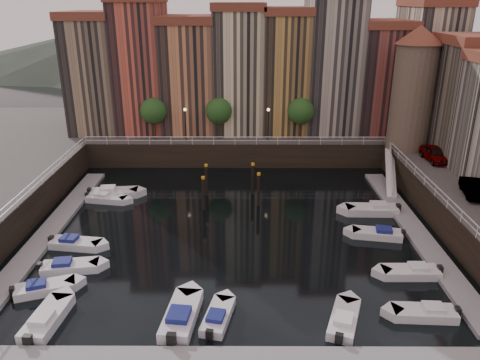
{
  "coord_description": "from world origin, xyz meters",
  "views": [
    {
      "loc": [
        0.83,
        -38.02,
        19.32
      ],
      "look_at": [
        0.65,
        4.0,
        3.06
      ],
      "focal_mm": 35.0,
      "sensor_mm": 36.0,
      "label": 1
    }
  ],
  "objects_px": {
    "boat_left_1": "(69,267)",
    "boat_left_2": "(75,243)",
    "corner_tower": "(413,87)",
    "car_b": "(473,189)",
    "mooring_pilings": "(230,186)",
    "car_a": "(435,155)",
    "boat_left_0": "(44,288)",
    "gangway": "(391,170)"
  },
  "relations": [
    {
      "from": "mooring_pilings",
      "to": "boat_left_2",
      "type": "relative_size",
      "value": 1.26
    },
    {
      "from": "boat_left_2",
      "to": "corner_tower",
      "type": "bearing_deg",
      "value": 36.64
    },
    {
      "from": "corner_tower",
      "to": "mooring_pilings",
      "type": "height_order",
      "value": "corner_tower"
    },
    {
      "from": "mooring_pilings",
      "to": "boat_left_2",
      "type": "height_order",
      "value": "mooring_pilings"
    },
    {
      "from": "mooring_pilings",
      "to": "car_b",
      "type": "distance_m",
      "value": 22.41
    },
    {
      "from": "gangway",
      "to": "car_b",
      "type": "xyz_separation_m",
      "value": [
        4.12,
        -9.83,
        1.79
      ]
    },
    {
      "from": "corner_tower",
      "to": "boat_left_0",
      "type": "relative_size",
      "value": 3.16
    },
    {
      "from": "boat_left_0",
      "to": "corner_tower",
      "type": "bearing_deg",
      "value": 16.56
    },
    {
      "from": "gangway",
      "to": "boat_left_1",
      "type": "height_order",
      "value": "gangway"
    },
    {
      "from": "boat_left_2",
      "to": "car_a",
      "type": "distance_m",
      "value": 37.25
    },
    {
      "from": "corner_tower",
      "to": "boat_left_2",
      "type": "xyz_separation_m",
      "value": [
        -33.09,
        -18.19,
        -9.85
      ]
    },
    {
      "from": "corner_tower",
      "to": "car_a",
      "type": "height_order",
      "value": "corner_tower"
    },
    {
      "from": "car_a",
      "to": "boat_left_0",
      "type": "bearing_deg",
      "value": -153.01
    },
    {
      "from": "boat_left_0",
      "to": "mooring_pilings",
      "type": "bearing_deg",
      "value": 31.43
    },
    {
      "from": "boat_left_0",
      "to": "car_b",
      "type": "xyz_separation_m",
      "value": [
        34.37,
        10.29,
        3.37
      ]
    },
    {
      "from": "boat_left_0",
      "to": "car_a",
      "type": "relative_size",
      "value": 0.93
    },
    {
      "from": "boat_left_0",
      "to": "boat_left_1",
      "type": "distance_m",
      "value": 2.92
    },
    {
      "from": "mooring_pilings",
      "to": "car_b",
      "type": "xyz_separation_m",
      "value": [
        21.55,
        -5.81,
        2.06
      ]
    },
    {
      "from": "gangway",
      "to": "car_b",
      "type": "height_order",
      "value": "car_b"
    },
    {
      "from": "corner_tower",
      "to": "boat_left_2",
      "type": "distance_m",
      "value": 39.02
    },
    {
      "from": "boat_left_2",
      "to": "car_b",
      "type": "xyz_separation_m",
      "value": [
        34.31,
        3.86,
        3.36
      ]
    },
    {
      "from": "corner_tower",
      "to": "mooring_pilings",
      "type": "bearing_deg",
      "value": -157.28
    },
    {
      "from": "corner_tower",
      "to": "boat_left_2",
      "type": "bearing_deg",
      "value": -151.2
    },
    {
      "from": "gangway",
      "to": "mooring_pilings",
      "type": "distance_m",
      "value": 17.88
    },
    {
      "from": "boat_left_1",
      "to": "gangway",
      "type": "bearing_deg",
      "value": 21.57
    },
    {
      "from": "car_b",
      "to": "car_a",
      "type": "bearing_deg",
      "value": 99.6
    },
    {
      "from": "corner_tower",
      "to": "gangway",
      "type": "distance_m",
      "value": 9.86
    },
    {
      "from": "boat_left_1",
      "to": "boat_left_0",
      "type": "bearing_deg",
      "value": -115.34
    },
    {
      "from": "corner_tower",
      "to": "boat_left_0",
      "type": "bearing_deg",
      "value": -143.41
    },
    {
      "from": "boat_left_1",
      "to": "boat_left_2",
      "type": "xyz_separation_m",
      "value": [
        -0.76,
        3.62,
        0.0
      ]
    },
    {
      "from": "boat_left_1",
      "to": "car_a",
      "type": "xyz_separation_m",
      "value": [
        33.83,
        16.99,
        3.46
      ]
    },
    {
      "from": "gangway",
      "to": "boat_left_2",
      "type": "distance_m",
      "value": 33.18
    },
    {
      "from": "gangway",
      "to": "car_a",
      "type": "height_order",
      "value": "car_a"
    },
    {
      "from": "corner_tower",
      "to": "car_b",
      "type": "relative_size",
      "value": 3.23
    },
    {
      "from": "boat_left_1",
      "to": "car_b",
      "type": "distance_m",
      "value": 34.54
    },
    {
      "from": "mooring_pilings",
      "to": "boat_left_0",
      "type": "bearing_deg",
      "value": -128.54
    },
    {
      "from": "car_b",
      "to": "corner_tower",
      "type": "bearing_deg",
      "value": 106.19
    },
    {
      "from": "gangway",
      "to": "boat_left_2",
      "type": "relative_size",
      "value": 1.83
    },
    {
      "from": "boat_left_1",
      "to": "car_b",
      "type": "bearing_deg",
      "value": 3.68
    },
    {
      "from": "boat_left_0",
      "to": "boat_left_2",
      "type": "relative_size",
      "value": 0.96
    },
    {
      "from": "corner_tower",
      "to": "gangway",
      "type": "relative_size",
      "value": 1.66
    },
    {
      "from": "mooring_pilings",
      "to": "car_a",
      "type": "xyz_separation_m",
      "value": [
        21.83,
        3.69,
        2.15
      ]
    }
  ]
}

